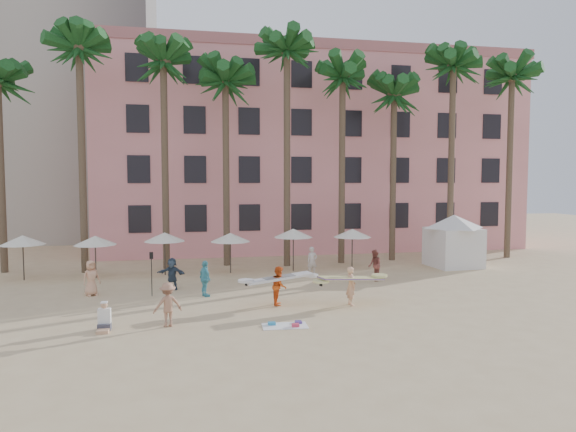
% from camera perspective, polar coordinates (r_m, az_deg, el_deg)
% --- Properties ---
extents(ground, '(120.00, 120.00, 0.00)m').
position_cam_1_polar(ground, '(20.60, -0.59, -12.39)').
color(ground, '#D1B789').
rests_on(ground, ground).
extents(pink_hotel, '(35.00, 14.00, 16.00)m').
position_cam_1_polar(pink_hotel, '(46.70, 2.02, 6.68)').
color(pink_hotel, pink).
rests_on(pink_hotel, ground).
extents(palm_row, '(44.40, 5.40, 16.30)m').
position_cam_1_polar(palm_row, '(35.40, -4.40, 15.65)').
color(palm_row, brown).
rests_on(palm_row, ground).
extents(umbrella_row, '(22.50, 2.70, 2.73)m').
position_cam_1_polar(umbrella_row, '(32.12, -9.99, -2.29)').
color(umbrella_row, '#332B23').
rests_on(umbrella_row, ground).
extents(cabana, '(4.75, 4.75, 3.50)m').
position_cam_1_polar(cabana, '(36.19, 17.92, -2.14)').
color(cabana, white).
rests_on(cabana, ground).
extents(beach_towel, '(1.86, 1.10, 0.14)m').
position_cam_1_polar(beach_towel, '(20.95, -0.22, -12.02)').
color(beach_towel, white).
rests_on(beach_towel, ground).
extents(carrier_yellow, '(3.29, 1.53, 1.81)m').
position_cam_1_polar(carrier_yellow, '(24.20, 7.01, -7.45)').
color(carrier_yellow, '#E3A57F').
rests_on(carrier_yellow, ground).
extents(carrier_white, '(3.35, 1.47, 1.81)m').
position_cam_1_polar(carrier_white, '(24.11, -0.98, -7.59)').
color(carrier_white, '#DF5317').
rests_on(carrier_white, ground).
extents(beachgoers, '(16.28, 10.21, 1.81)m').
position_cam_1_polar(beachgoers, '(26.44, -7.58, -6.77)').
color(beachgoers, '#A47157').
rests_on(beachgoers, ground).
extents(paddle, '(0.18, 0.04, 2.23)m').
position_cam_1_polar(paddle, '(26.69, -14.92, -5.63)').
color(paddle, black).
rests_on(paddle, ground).
extents(seated_man, '(0.48, 0.84, 1.10)m').
position_cam_1_polar(seated_man, '(21.50, -19.74, -10.88)').
color(seated_man, '#3F3F4C').
rests_on(seated_man, ground).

